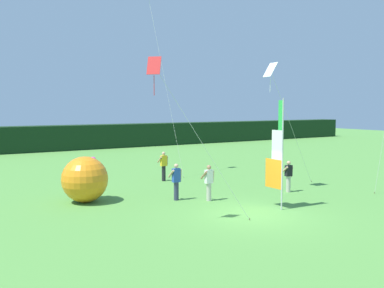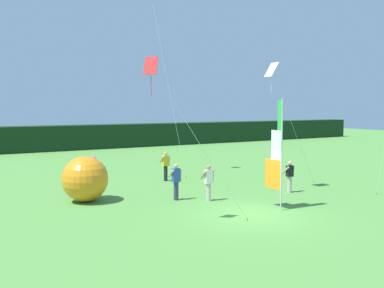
{
  "view_description": "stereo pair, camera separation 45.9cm",
  "coord_description": "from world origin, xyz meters",
  "px_view_note": "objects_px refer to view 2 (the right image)",
  "views": [
    {
      "loc": [
        -10.95,
        -12.76,
        4.26
      ],
      "look_at": [
        -0.38,
        3.93,
        2.55
      ],
      "focal_mm": 40.09,
      "sensor_mm": 36.0,
      "label": 1
    },
    {
      "loc": [
        -10.56,
        -13.0,
        4.26
      ],
      "look_at": [
        -0.38,
        3.93,
        2.55
      ],
      "focal_mm": 40.09,
      "sensor_mm": 36.0,
      "label": 2
    }
  ],
  "objects_px": {
    "kite_red_diamond_3": "(158,78)",
    "person_near_banner": "(166,165)",
    "banner_flag": "(277,156)",
    "person_mid_field": "(176,181)",
    "person_far_left": "(209,182)",
    "inflatable_balloon": "(85,179)",
    "kite_white_diamond_0": "(274,76)",
    "person_far_right": "(290,176)"
  },
  "relations": [
    {
      "from": "person_mid_field",
      "to": "person_far_right",
      "type": "height_order",
      "value": "person_mid_field"
    },
    {
      "from": "person_mid_field",
      "to": "person_far_left",
      "type": "bearing_deg",
      "value": -37.13
    },
    {
      "from": "inflatable_balloon",
      "to": "person_mid_field",
      "type": "bearing_deg",
      "value": -26.65
    },
    {
      "from": "person_far_left",
      "to": "kite_red_diamond_3",
      "type": "bearing_deg",
      "value": -145.99
    },
    {
      "from": "inflatable_balloon",
      "to": "kite_white_diamond_0",
      "type": "height_order",
      "value": "kite_white_diamond_0"
    },
    {
      "from": "person_mid_field",
      "to": "kite_white_diamond_0",
      "type": "height_order",
      "value": "kite_white_diamond_0"
    },
    {
      "from": "person_far_left",
      "to": "inflatable_balloon",
      "type": "distance_m",
      "value": 5.57
    },
    {
      "from": "person_mid_field",
      "to": "kite_red_diamond_3",
      "type": "distance_m",
      "value": 6.13
    },
    {
      "from": "kite_red_diamond_3",
      "to": "person_near_banner",
      "type": "bearing_deg",
      "value": 61.11
    },
    {
      "from": "person_near_banner",
      "to": "person_mid_field",
      "type": "relative_size",
      "value": 1.01
    },
    {
      "from": "banner_flag",
      "to": "person_mid_field",
      "type": "bearing_deg",
      "value": 127.34
    },
    {
      "from": "person_mid_field",
      "to": "person_near_banner",
      "type": "bearing_deg",
      "value": 67.77
    },
    {
      "from": "inflatable_balloon",
      "to": "kite_red_diamond_3",
      "type": "relative_size",
      "value": 0.34
    },
    {
      "from": "person_mid_field",
      "to": "inflatable_balloon",
      "type": "xyz_separation_m",
      "value": [
        -3.66,
        1.84,
        0.14
      ]
    },
    {
      "from": "person_near_banner",
      "to": "person_far_left",
      "type": "height_order",
      "value": "person_near_banner"
    },
    {
      "from": "banner_flag",
      "to": "person_near_banner",
      "type": "bearing_deg",
      "value": 95.42
    },
    {
      "from": "inflatable_balloon",
      "to": "kite_red_diamond_3",
      "type": "xyz_separation_m",
      "value": [
        1.06,
        -5.29,
        4.21
      ]
    },
    {
      "from": "banner_flag",
      "to": "kite_white_diamond_0",
      "type": "distance_m",
      "value": 5.46
    },
    {
      "from": "kite_red_diamond_3",
      "to": "person_far_right",
      "type": "bearing_deg",
      "value": 14.09
    },
    {
      "from": "person_mid_field",
      "to": "kite_white_diamond_0",
      "type": "distance_m",
      "value": 7.3
    },
    {
      "from": "banner_flag",
      "to": "person_far_left",
      "type": "height_order",
      "value": "banner_flag"
    },
    {
      "from": "person_near_banner",
      "to": "person_far_right",
      "type": "bearing_deg",
      "value": -58.86
    },
    {
      "from": "person_mid_field",
      "to": "person_far_right",
      "type": "xyz_separation_m",
      "value": [
        5.71,
        -1.37,
        -0.06
      ]
    },
    {
      "from": "person_near_banner",
      "to": "person_far_right",
      "type": "height_order",
      "value": "person_near_banner"
    },
    {
      "from": "person_far_right",
      "to": "person_far_left",
      "type": "bearing_deg",
      "value": 174.07
    },
    {
      "from": "person_near_banner",
      "to": "person_far_right",
      "type": "relative_size",
      "value": 1.08
    },
    {
      "from": "person_near_banner",
      "to": "kite_white_diamond_0",
      "type": "relative_size",
      "value": 0.26
    },
    {
      "from": "person_mid_field",
      "to": "kite_red_diamond_3",
      "type": "relative_size",
      "value": 0.28
    },
    {
      "from": "person_mid_field",
      "to": "inflatable_balloon",
      "type": "distance_m",
      "value": 4.1
    },
    {
      "from": "person_mid_field",
      "to": "kite_white_diamond_0",
      "type": "relative_size",
      "value": 0.26
    },
    {
      "from": "person_far_left",
      "to": "inflatable_balloon",
      "type": "height_order",
      "value": "inflatable_balloon"
    },
    {
      "from": "person_mid_field",
      "to": "inflatable_balloon",
      "type": "height_order",
      "value": "inflatable_balloon"
    },
    {
      "from": "person_mid_field",
      "to": "person_far_right",
      "type": "relative_size",
      "value": 1.07
    },
    {
      "from": "banner_flag",
      "to": "person_mid_field",
      "type": "xyz_separation_m",
      "value": [
        -2.77,
        3.63,
        -1.32
      ]
    },
    {
      "from": "kite_white_diamond_0",
      "to": "banner_flag",
      "type": "bearing_deg",
      "value": -129.5
    },
    {
      "from": "kite_white_diamond_0",
      "to": "kite_red_diamond_3",
      "type": "xyz_separation_m",
      "value": [
        -7.99,
        -3.0,
        -0.55
      ]
    },
    {
      "from": "kite_red_diamond_3",
      "to": "banner_flag",
      "type": "bearing_deg",
      "value": -1.89
    },
    {
      "from": "kite_white_diamond_0",
      "to": "person_far_right",
      "type": "bearing_deg",
      "value": -70.74
    },
    {
      "from": "kite_white_diamond_0",
      "to": "inflatable_balloon",
      "type": "bearing_deg",
      "value": 165.8
    },
    {
      "from": "person_mid_field",
      "to": "inflatable_balloon",
      "type": "bearing_deg",
      "value": 153.35
    },
    {
      "from": "person_far_right",
      "to": "kite_white_diamond_0",
      "type": "distance_m",
      "value": 5.05
    },
    {
      "from": "person_far_right",
      "to": "inflatable_balloon",
      "type": "bearing_deg",
      "value": 161.11
    }
  ]
}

